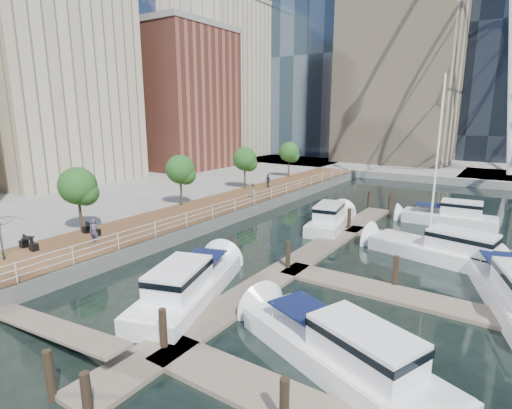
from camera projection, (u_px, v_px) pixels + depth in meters
The scene contains 14 objects.
ground at pixel (151, 310), 19.02m from camera, with size 520.00×520.00×0.00m, color black.
boardwalk at pixel (209, 212), 35.95m from camera, with size 6.00×60.00×1.00m, color brown.
seawall at pixel (236, 217), 34.33m from camera, with size 0.25×60.00×1.00m, color #595954.
land_inland at pixel (45, 184), 50.51m from camera, with size 48.00×90.00×1.00m, color gray.
land_far at pixel (457, 148), 101.75m from camera, with size 200.00×114.00×1.00m, color gray.
railing at pixel (235, 205), 34.15m from camera, with size 0.10×60.00×1.05m, color white, non-canonical shape.
floating_docks at pixel (381, 269), 22.72m from camera, with size 16.00×34.00×2.60m.
midrise_condos at pixel (127, 82), 55.92m from camera, with size 19.00×67.00×28.00m.
street_trees at pixel (180, 169), 35.58m from camera, with size 2.60×42.60×4.60m.
yacht_foreground at pixel (339, 368), 14.68m from camera, with size 2.62×9.78×2.15m, color white, non-canonical shape.
pedestrian_near at pixel (94, 231), 25.64m from camera, with size 0.57×0.38×1.57m, color #4A4B63.
pedestrian_mid at pixel (252, 191), 39.12m from camera, with size 0.75×0.58×1.54m, color gray.
pedestrian_far at pixel (268, 181), 45.14m from camera, with size 0.88×0.37×1.51m, color #32373F.
moored_yachts at pixel (406, 272), 23.55m from camera, with size 19.54×36.41×11.50m.
Camera 1 is at (13.82, -11.74, 9.16)m, focal length 28.00 mm.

